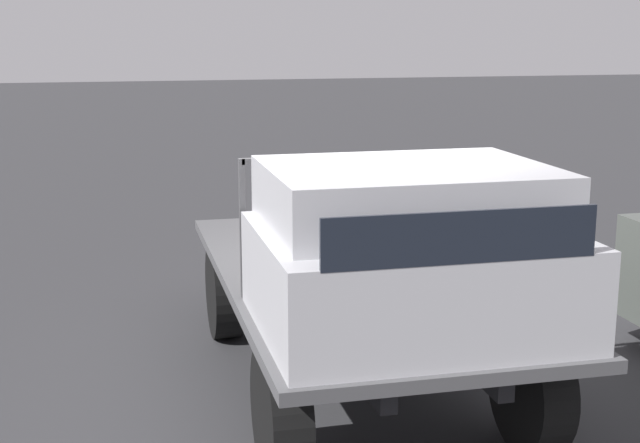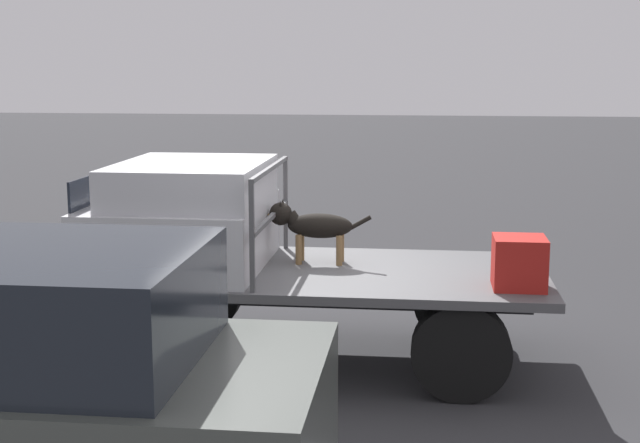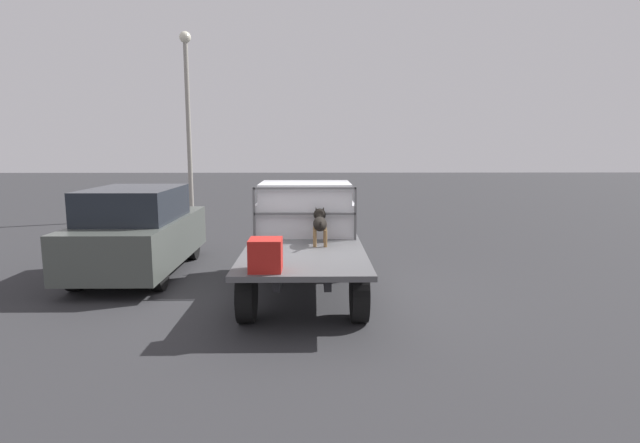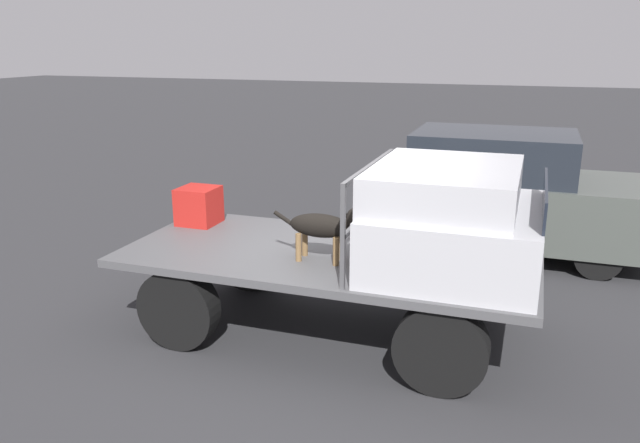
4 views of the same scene
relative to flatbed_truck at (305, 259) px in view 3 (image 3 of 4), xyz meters
name	(u,v)px [view 3 (image 3 of 4)]	position (x,y,z in m)	size (l,w,h in m)	color
ground_plane	(305,295)	(0.00, 0.00, -0.64)	(80.00, 80.00, 0.00)	#2D2D30
flatbed_truck	(305,259)	(0.00, 0.00, 0.00)	(4.19, 1.96, 0.89)	black
truck_cab	(305,209)	(1.24, 0.00, 0.71)	(1.55, 1.84, 0.98)	#B7B7BC
truck_headboard	(305,205)	(0.43, 0.00, 0.87)	(0.04, 1.84, 0.95)	#4C4C4F
dog	(320,222)	(0.10, -0.26, 0.62)	(1.02, 0.24, 0.61)	brown
cargo_crate	(266,255)	(-1.78, 0.49, 0.47)	(0.44, 0.44, 0.44)	#AD1E19
parked_sedan	(139,231)	(1.52, 3.33, 0.23)	(4.01, 1.76, 1.74)	black
light_pole_near	(188,105)	(9.56, 4.23, 3.32)	(0.40, 0.40, 6.43)	gray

